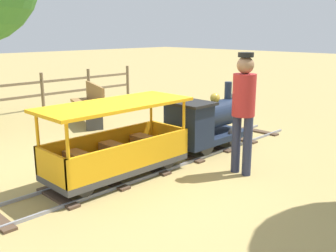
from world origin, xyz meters
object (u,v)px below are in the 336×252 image
passenger_car (117,148)px  park_bench (89,104)px  conductor_person (244,104)px  locomotive (205,121)px

passenger_car → park_bench: size_ratio=1.47×
conductor_person → park_bench: bearing=177.0°
locomotive → conductor_person: size_ratio=0.89×
locomotive → conductor_person: 1.21m
park_bench → conductor_person: bearing=-3.0°
locomotive → conductor_person: (1.02, -0.45, 0.47)m
locomotive → passenger_car: size_ratio=0.72×
locomotive → conductor_person: bearing=-24.0°
locomotive → passenger_car: bearing=-90.0°
passenger_car → conductor_person: conductor_person is taller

